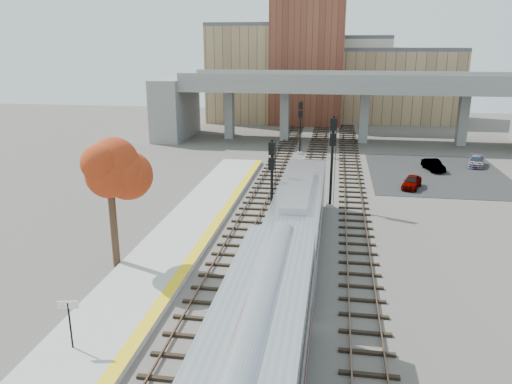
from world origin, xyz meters
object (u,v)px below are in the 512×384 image
(signal_mast_near, at_px, (272,188))
(signal_mast_far, at_px, (300,129))
(car_c, at_px, (476,161))
(car_b, at_px, (433,165))
(locomotive, at_px, (298,216))
(signal_mast_mid, at_px, (332,162))
(car_a, at_px, (412,182))
(tree, at_px, (109,170))

(signal_mast_near, xyz_separation_m, signal_mast_far, (0.00, 27.41, -0.21))
(signal_mast_far, height_order, car_c, signal_mast_far)
(signal_mast_far, bearing_deg, car_b, -22.71)
(locomotive, height_order, signal_mast_mid, signal_mast_mid)
(car_a, relative_size, car_b, 0.96)
(car_c, bearing_deg, locomotive, -108.29)
(signal_mast_far, xyz_separation_m, car_c, (20.00, -3.36, -2.57))
(car_a, height_order, car_b, car_b)
(locomotive, height_order, signal_mast_near, signal_mast_near)
(tree, relative_size, car_c, 2.12)
(locomotive, distance_m, tree, 12.39)
(locomotive, xyz_separation_m, signal_mast_mid, (2.00, 9.01, 1.66))
(signal_mast_mid, xyz_separation_m, car_c, (15.90, 17.40, -3.33))
(car_b, bearing_deg, signal_mast_mid, -140.71)
(car_a, distance_m, car_c, 13.25)
(locomotive, bearing_deg, car_a, 59.31)
(tree, distance_m, car_a, 29.61)
(car_b, bearing_deg, car_a, -127.65)
(locomotive, distance_m, signal_mast_far, 29.86)
(car_a, bearing_deg, signal_mast_far, 149.29)
(locomotive, distance_m, car_a, 18.81)
(tree, height_order, car_c, tree)
(signal_mast_far, relative_size, car_a, 1.86)
(car_a, bearing_deg, car_c, 69.81)
(signal_mast_mid, relative_size, signal_mast_far, 1.17)
(signal_mast_far, height_order, car_b, signal_mast_far)
(signal_mast_far, height_order, car_a, signal_mast_far)
(tree, bearing_deg, car_a, 45.52)
(signal_mast_far, xyz_separation_m, tree, (-8.72, -34.41, 2.96))
(locomotive, relative_size, signal_mast_near, 2.76)
(locomotive, bearing_deg, signal_mast_far, 94.04)
(signal_mast_near, relative_size, signal_mast_mid, 0.90)
(car_b, bearing_deg, signal_mast_far, 143.23)
(signal_mast_mid, relative_size, car_c, 1.97)
(signal_mast_mid, height_order, car_c, signal_mast_mid)
(signal_mast_mid, distance_m, tree, 18.86)
(tree, height_order, car_b, tree)
(signal_mast_near, bearing_deg, signal_mast_mid, 58.34)
(car_c, bearing_deg, car_a, -113.14)
(car_b, bearing_deg, tree, -144.03)
(locomotive, bearing_deg, tree, -156.77)
(signal_mast_near, xyz_separation_m, car_c, (20.00, 24.05, -2.78))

